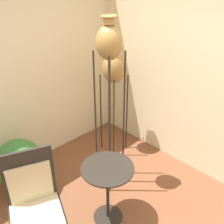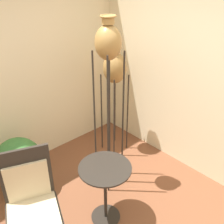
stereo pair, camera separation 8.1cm
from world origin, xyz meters
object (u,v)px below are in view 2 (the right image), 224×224
vase_stand_tall (108,50)px  side_table (105,182)px  vase_stand_medium (115,69)px  potted_plant (19,164)px  chair (31,199)px

vase_stand_tall → side_table: (-0.42, -0.40, -1.25)m
vase_stand_medium → potted_plant: (-1.47, 0.16, -0.92)m
chair → side_table: bearing=5.3°
side_table → chair: bearing=163.7°
chair → potted_plant: size_ratio=1.54×
vase_stand_tall → side_table: vase_stand_tall is taller
chair → side_table: chair is taller
vase_stand_medium → potted_plant: size_ratio=2.21×
potted_plant → vase_stand_tall: bearing=-36.6°
vase_stand_tall → vase_stand_medium: bearing=41.6°
side_table → potted_plant: same height
chair → potted_plant: bearing=95.6°
vase_stand_tall → potted_plant: (-0.90, 0.67, -1.40)m
side_table → potted_plant: bearing=114.2°
chair → potted_plant: chair is taller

